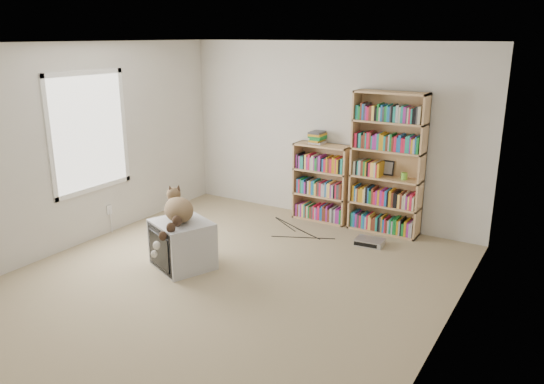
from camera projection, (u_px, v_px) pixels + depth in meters
The scene contains 16 objects.
floor at pixel (228, 281), 5.76m from camera, with size 4.50×5.00×0.01m, color gray.
wall_back at pixel (329, 133), 7.46m from camera, with size 4.50×0.02×2.50m, color beige.
wall_left at pixel (77, 147), 6.52m from camera, with size 0.02×5.00×2.50m, color beige.
wall_right at pixel (450, 205), 4.29m from camera, with size 0.02×5.00×2.50m, color beige.
ceiling at pixel (222, 43), 5.05m from camera, with size 4.50×5.00×0.02m, color white.
window at pixel (89, 132), 6.63m from camera, with size 0.02×1.22×1.52m, color white.
crt_tv at pixel (183, 244), 6.06m from camera, with size 0.80×0.77×0.55m.
cat at pixel (176, 214), 5.92m from camera, with size 0.60×0.80×0.59m.
bookcase_tall at pixel (387, 167), 6.99m from camera, with size 0.94×0.30×1.88m.
bookcase_short at pixel (322, 185), 7.56m from camera, with size 0.80×0.30×1.11m.
book_stack at pixel (318, 137), 7.43m from camera, with size 0.20×0.26×0.17m, color #D51C43.
green_mug at pixel (405, 176), 6.87m from camera, with size 0.08×0.08×0.09m, color #73C739.
framed_print at pixel (388, 168), 7.07m from camera, with size 0.15×0.01×0.20m, color black.
dvd_player at pixel (370, 242), 6.75m from camera, with size 0.35×0.25×0.08m, color #B5B5BA.
wall_outlet at pixel (109, 210), 7.11m from camera, with size 0.01×0.08×0.13m, color silver.
floor_cables at pixel (300, 233), 7.14m from camera, with size 1.20×0.70×0.01m, color black, non-canonical shape.
Camera 1 is at (3.12, -4.24, 2.58)m, focal length 35.00 mm.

